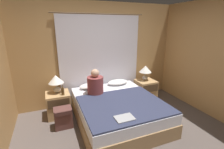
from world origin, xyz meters
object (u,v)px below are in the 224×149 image
bed (117,110)px  pillow_right (118,82)px  nightstand_left (59,104)px  beer_bottle_on_left_stand (63,91)px  person_left_in_bed (95,84)px  lamp_left (56,81)px  pillow_left (90,86)px  laptop_on_bed (124,118)px  lamp_right (145,70)px  nightstand_right (145,90)px  backpack_on_floor (63,117)px

bed → pillow_right: (0.36, 0.80, 0.31)m
nightstand_left → beer_bottle_on_left_stand: size_ratio=2.42×
pillow_right → person_left_in_bed: size_ratio=0.95×
lamp_left → pillow_left: (0.77, 0.07, -0.26)m
bed → lamp_left: size_ratio=4.99×
person_left_in_bed → laptop_on_bed: person_left_in_bed is taller
bed → person_left_in_bed: (-0.34, 0.44, 0.47)m
lamp_right → nightstand_left: bearing=-178.5°
person_left_in_bed → lamp_right: bearing=11.3°
person_left_in_bed → pillow_right: bearing=27.3°
nightstand_left → laptop_on_bed: size_ratio=1.75×
lamp_left → pillow_right: (1.49, 0.07, -0.26)m
person_left_in_bed → laptop_on_bed: (0.13, -1.19, -0.19)m
lamp_left → pillow_left: size_ratio=0.74×
lamp_left → nightstand_left: bearing=-90.0°
nightstand_left → bed: bearing=-30.6°
nightstand_left → lamp_left: lamp_left is taller
lamp_right → person_left_in_bed: (-1.47, -0.29, -0.10)m
nightstand_right → beer_bottle_on_left_stand: beer_bottle_on_left_stand is taller
pillow_right → backpack_on_floor: 1.61m
lamp_left → pillow_right: lamp_left is taller
lamp_left → laptop_on_bed: bearing=-58.0°
lamp_left → pillow_right: 1.52m
bed → lamp_right: size_ratio=4.99×
bed → nightstand_left: (-1.13, 0.67, 0.03)m
nightstand_left → lamp_right: (2.27, 0.06, 0.54)m
lamp_right → pillow_right: size_ratio=0.74×
nightstand_right → lamp_left: (-2.27, 0.06, 0.54)m
nightstand_right → laptop_on_bed: (-1.34, -1.42, 0.26)m
pillow_right → laptop_on_bed: (-0.57, -1.55, -0.02)m
bed → lamp_right: (1.13, 0.73, 0.57)m
nightstand_right → person_left_in_bed: bearing=-171.0°
lamp_right → laptop_on_bed: 2.02m
lamp_right → pillow_right: lamp_right is taller
bed → backpack_on_floor: 1.10m
nightstand_left → beer_bottle_on_left_stand: beer_bottle_on_left_stand is taller
nightstand_right → lamp_right: lamp_right is taller
beer_bottle_on_left_stand → nightstand_right: bearing=3.5°
lamp_right → backpack_on_floor: size_ratio=0.96×
backpack_on_floor → bed: bearing=-9.1°
bed → person_left_in_bed: 0.73m
person_left_in_bed → beer_bottle_on_left_stand: (-0.69, 0.10, -0.09)m
bed → person_left_in_bed: bearing=128.0°
laptop_on_bed → backpack_on_floor: (-0.88, 0.93, -0.30)m
lamp_left → beer_bottle_on_left_stand: bearing=-61.0°
nightstand_right → beer_bottle_on_left_stand: size_ratio=2.42×
laptop_on_bed → pillow_left: bearing=95.7°
nightstand_right → lamp_left: lamp_left is taller
nightstand_left → backpack_on_floor: bearing=-84.9°
lamp_right → pillow_left: 1.52m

